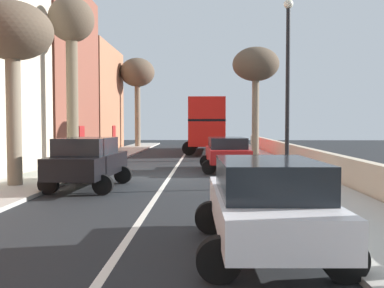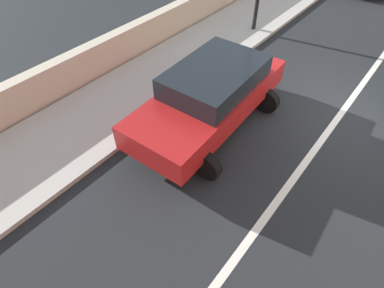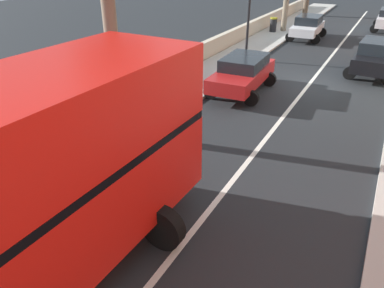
% 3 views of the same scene
% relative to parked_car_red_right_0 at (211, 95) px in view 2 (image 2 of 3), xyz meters
% --- Properties ---
extents(ground_plane, '(84.00, 84.00, 0.00)m').
position_rel_parked_car_red_right_0_xyz_m(ground_plane, '(-2.50, -2.49, -0.91)').
color(ground_plane, black).
extents(road_centre_line, '(0.16, 54.00, 0.01)m').
position_rel_parked_car_red_right_0_xyz_m(road_centre_line, '(-2.50, -2.49, -0.91)').
color(road_centre_line, silver).
rests_on(road_centre_line, ground).
extents(sidewalk_right, '(2.60, 60.00, 0.12)m').
position_rel_parked_car_red_right_0_xyz_m(sidewalk_right, '(2.40, -2.49, -0.85)').
color(sidewalk_right, '#B2ADA3').
rests_on(sidewalk_right, ground).
extents(boundary_wall_right, '(0.36, 54.00, 1.06)m').
position_rel_parked_car_red_right_0_xyz_m(boundary_wall_right, '(3.95, -2.49, -0.39)').
color(boundary_wall_right, beige).
rests_on(boundary_wall_right, ground).
extents(parked_car_red_right_0, '(2.59, 4.56, 1.59)m').
position_rel_parked_car_red_right_0_xyz_m(parked_car_red_right_0, '(0.00, 0.00, 0.00)').
color(parked_car_red_right_0, '#AD1919').
rests_on(parked_car_red_right_0, ground).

